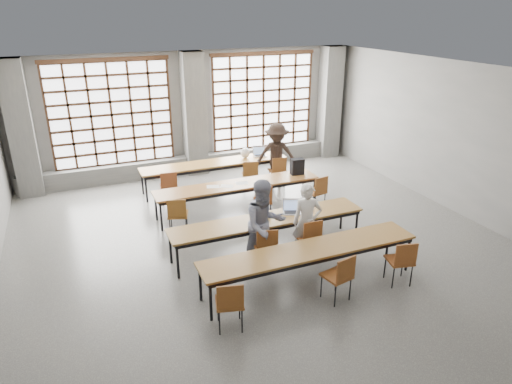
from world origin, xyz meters
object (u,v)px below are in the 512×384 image
chair_back_mid (250,173)px  plastic_bag (245,153)px  laptop_back (260,153)px  phone (278,219)px  student_male (307,222)px  mouse (311,210)px  chair_near_left (230,301)px  student_female (264,225)px  chair_near_right (402,258)px  red_pouch (229,300)px  chair_near_mid (340,274)px  backpack (297,167)px  desk_row_d (311,252)px  chair_mid_left (177,212)px  desk_row_c (268,221)px  laptop_front (292,209)px  green_box (264,215)px  chair_back_left (169,184)px  student_back (277,155)px  chair_mid_right (318,189)px  chair_back_right (278,169)px  chair_front_left (266,244)px  chair_mid_centre (263,198)px  desk_row_a (215,165)px  desk_row_b (238,186)px  chair_front_right (310,235)px

chair_back_mid → plastic_bag: bearing=79.7°
laptop_back → phone: 4.17m
student_male → mouse: bearing=73.7°
chair_near_left → student_female: bearing=50.9°
chair_near_right → student_male: (-1.07, 1.52, 0.23)m
chair_near_left → red_pouch: chair_near_left is taller
chair_near_mid → backpack: backpack is taller
student_male → plastic_bag: size_ratio=5.37×
chair_near_left → plastic_bag: bearing=66.4°
desk_row_d → chair_near_mid: chair_near_mid is taller
chair_mid_left → chair_near_right: size_ratio=1.00×
student_female → desk_row_c: bearing=56.5°
chair_near_right → student_female: size_ratio=0.50×
laptop_front → backpack: (1.15, 1.96, 0.14)m
green_box → desk_row_c: bearing=-58.0°
chair_back_left → student_back: student_back is taller
chair_mid_right → chair_near_mid: bearing=-114.2°
chair_back_left → student_back: 3.03m
chair_near_left → chair_near_right: same height
student_female → green_box: student_female is taller
green_box → phone: (0.23, -0.18, -0.04)m
student_back → desk_row_c: bearing=-96.7°
chair_back_mid → chair_near_left: 5.69m
chair_back_left → chair_near_right: bearing=-60.0°
mouse → green_box: size_ratio=0.39×
desk_row_c → student_male: size_ratio=2.61×
desk_row_c → green_box: size_ratio=16.00×
chair_near_left → student_female: (1.23, 1.52, 0.34)m
chair_back_right → chair_near_left: bearing=-122.1°
desk_row_c → chair_mid_left: size_ratio=4.55×
desk_row_c → plastic_bag: bearing=75.1°
desk_row_d → laptop_front: laptop_front is taller
student_male → phone: bearing=156.2°
chair_front_left → laptop_back: (1.79, 4.49, 0.25)m
chair_mid_centre → plastic_bag: size_ratio=3.08×
chair_back_right → chair_mid_right: bearing=-82.2°
desk_row_a → desk_row_d: (0.08, -5.15, 0.00)m
chair_back_left → student_male: (1.90, -3.63, 0.23)m
laptop_back → student_female: bearing=-112.1°
desk_row_a → red_pouch: 5.93m
desk_row_b → chair_mid_right: chair_mid_right is taller
chair_back_left → student_male: size_ratio=0.57×
chair_mid_right → chair_near_left: (-3.47, -3.41, 0.00)m
chair_near_right → laptop_front: bearing=117.3°
laptop_back → desk_row_a: bearing=-175.4°
chair_front_left → student_female: 0.36m
chair_front_right → green_box: 0.99m
chair_front_left → phone: size_ratio=6.77×
desk_row_c → laptop_front: (0.57, 0.11, 0.13)m
chair_near_right → phone: size_ratio=6.77×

